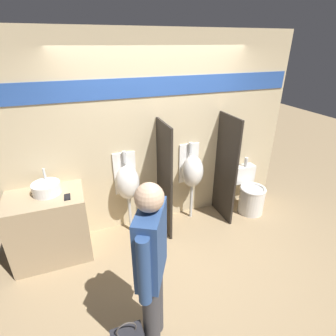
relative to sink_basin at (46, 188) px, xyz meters
name	(u,v)px	position (x,y,z in m)	size (l,w,h in m)	color
ground_plane	(172,239)	(1.49, -0.33, -0.96)	(16.00, 16.00, 0.00)	#997F5B
display_wall	(157,135)	(1.49, 0.27, 0.40)	(4.08, 0.07, 2.70)	beige
sink_counter	(50,227)	(-0.05, -0.06, -0.51)	(0.91, 0.60, 0.89)	tan
sink_basin	(46,188)	(0.00, 0.00, 0.00)	(0.32, 0.32, 0.28)	white
cell_phone	(67,197)	(0.22, -0.18, -0.06)	(0.07, 0.14, 0.01)	black
divider_near_counter	(164,180)	(1.48, -0.04, -0.14)	(0.03, 0.56, 1.63)	#28231E
divider_mid	(226,169)	(2.45, -0.04, -0.14)	(0.03, 0.56, 1.63)	#28231E
urinal_near_counter	(127,182)	(0.99, 0.10, -0.16)	(0.33, 0.31, 1.22)	silver
urinal_far	(192,171)	(1.97, 0.10, -0.16)	(0.33, 0.31, 1.22)	silver
toilet	(250,195)	(2.94, -0.09, -0.67)	(0.41, 0.57, 0.86)	white
person_in_vest	(152,264)	(0.84, -1.53, -0.05)	(0.36, 0.52, 1.65)	#3D3D42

